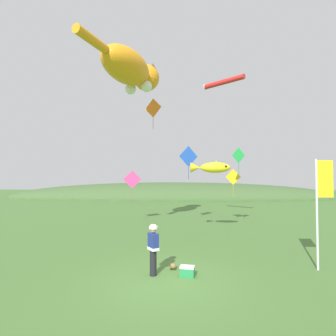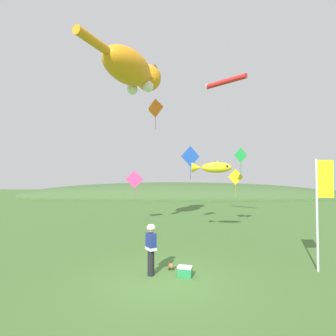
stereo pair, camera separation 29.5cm
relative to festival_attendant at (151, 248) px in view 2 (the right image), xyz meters
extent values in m
plane|color=#477033|center=(0.41, -0.49, -0.95)|extent=(120.00, 120.00, 0.00)
ellipsoid|color=#426033|center=(0.41, 32.53, -0.95)|extent=(53.73, 12.06, 5.12)
cylinder|color=black|center=(0.00, 0.00, -0.51)|extent=(0.24, 0.24, 0.88)
cube|color=navy|center=(0.00, 0.00, 0.23)|extent=(0.42, 0.47, 0.60)
cube|color=white|center=(0.00, 0.00, -0.01)|extent=(0.45, 0.49, 0.10)
sphere|color=tan|center=(0.00, 0.00, 0.64)|extent=(0.20, 0.20, 0.20)
cylinder|color=silver|center=(0.00, 0.00, 0.73)|extent=(0.30, 0.30, 0.09)
cylinder|color=silver|center=(0.00, 0.00, 0.79)|extent=(0.20, 0.20, 0.07)
cylinder|color=olive|center=(0.68, 0.61, -0.82)|extent=(0.16, 0.20, 0.20)
cylinder|color=brown|center=(0.60, 0.61, -0.82)|extent=(0.02, 0.26, 0.26)
cylinder|color=brown|center=(0.76, 0.61, -0.82)|extent=(0.02, 0.26, 0.26)
cube|color=#268C4C|center=(1.20, -0.06, -0.80)|extent=(0.53, 0.40, 0.30)
cube|color=white|center=(1.20, -0.06, -0.62)|extent=(0.54, 0.41, 0.06)
cylinder|color=silver|center=(6.10, 0.73, 1.12)|extent=(0.08, 0.08, 4.15)
cube|color=yellow|center=(6.42, 0.73, 2.45)|extent=(0.60, 0.03, 1.40)
ellipsoid|color=orange|center=(-2.28, 6.69, 9.40)|extent=(3.67, 4.82, 2.05)
ellipsoid|color=white|center=(-2.20, 6.88, 9.03)|extent=(2.18, 3.05, 1.13)
sphere|color=orange|center=(-1.31, 9.16, 9.61)|extent=(1.84, 1.84, 1.84)
cone|color=#55330A|center=(-1.78, 9.35, 10.28)|extent=(0.85, 0.85, 0.61)
cone|color=#55330A|center=(-0.84, 8.97, 10.28)|extent=(0.85, 0.85, 0.61)
sphere|color=white|center=(-2.30, 8.32, 8.53)|extent=(0.74, 0.74, 0.74)
sphere|color=white|center=(-1.15, 7.86, 8.53)|extent=(0.74, 0.74, 0.74)
cylinder|color=orange|center=(-3.48, 3.64, 9.50)|extent=(1.28, 2.27, 0.49)
ellipsoid|color=yellow|center=(3.16, 6.39, 3.07)|extent=(1.82, 0.76, 0.63)
cone|color=yellow|center=(1.97, 6.45, 3.07)|extent=(0.61, 0.66, 0.63)
cone|color=yellow|center=(3.21, 6.39, 3.34)|extent=(0.31, 0.31, 0.30)
sphere|color=black|center=(3.73, 6.15, 3.12)|extent=(0.15, 0.15, 0.15)
cylinder|color=red|center=(4.16, 8.97, 9.18)|extent=(2.58, 2.29, 0.36)
torus|color=white|center=(2.99, 9.97, 9.18)|extent=(0.33, 0.37, 0.44)
cube|color=#E53F8C|center=(-2.55, 10.64, 2.32)|extent=(1.39, 0.09, 1.40)
cylinder|color=black|center=(-2.55, 10.66, 2.32)|extent=(0.94, 0.06, 0.02)
cube|color=#A02C62|center=(-2.55, 10.64, 1.17)|extent=(0.03, 0.01, 0.90)
cube|color=green|center=(5.02, 8.36, 3.96)|extent=(0.97, 0.47, 1.06)
cylinder|color=black|center=(5.02, 8.37, 3.96)|extent=(0.65, 0.32, 0.02)
cube|color=#1A7C35|center=(5.02, 8.36, 2.98)|extent=(0.03, 0.02, 0.90)
cube|color=orange|center=(-0.98, 11.01, 7.91)|extent=(1.33, 0.75, 1.52)
cylinder|color=black|center=(-0.98, 11.02, 7.91)|extent=(0.90, 0.51, 0.02)
cube|color=#A95011|center=(-0.98, 11.01, 6.70)|extent=(0.03, 0.02, 0.90)
cube|color=blue|center=(1.71, 9.66, 3.99)|extent=(1.37, 0.70, 1.52)
cylinder|color=black|center=(1.71, 9.68, 3.99)|extent=(0.92, 0.47, 0.02)
cube|color=#1A3E97|center=(1.71, 9.66, 2.78)|extent=(0.03, 0.02, 0.90)
cube|color=yellow|center=(5.03, 10.20, 2.51)|extent=(0.99, 0.68, 1.18)
cylinder|color=black|center=(5.03, 10.21, 2.51)|extent=(0.66, 0.46, 0.02)
cube|color=#A98511|center=(5.03, 10.20, 1.47)|extent=(0.03, 0.02, 0.90)
camera|label=1|loc=(0.81, -9.31, 2.54)|focal=28.00mm
camera|label=2|loc=(1.11, -9.30, 2.54)|focal=28.00mm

